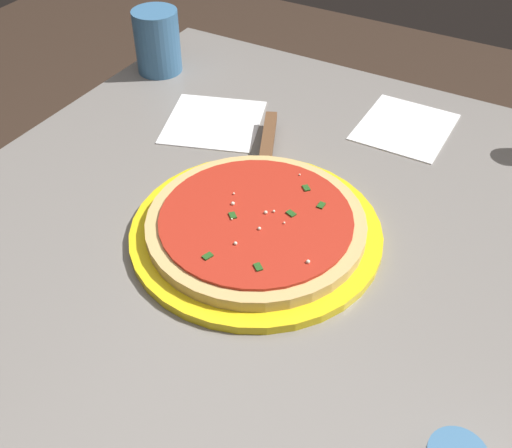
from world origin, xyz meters
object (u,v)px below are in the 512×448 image
(serving_plate, at_px, (256,232))
(pizza_server, at_px, (266,154))
(pizza, at_px, (256,223))
(cup_tall_drink, at_px, (157,41))
(napkin_folded_right, at_px, (405,127))
(napkin_loose_left, at_px, (214,122))

(serving_plate, height_order, pizza_server, pizza_server)
(pizza, distance_m, cup_tall_drink, 0.49)
(pizza, relative_size, pizza_server, 1.28)
(pizza, height_order, cup_tall_drink, cup_tall_drink)
(pizza_server, relative_size, napkin_folded_right, 1.39)
(serving_plate, distance_m, pizza_server, 0.16)
(cup_tall_drink, bearing_deg, napkin_loose_left, 60.24)
(serving_plate, distance_m, napkin_folded_right, 0.35)
(cup_tall_drink, xyz_separation_m, napkin_folded_right, (-0.03, 0.46, -0.05))
(pizza, height_order, napkin_folded_right, pizza)
(cup_tall_drink, relative_size, napkin_loose_left, 0.73)
(pizza, relative_size, napkin_folded_right, 1.77)
(serving_plate, height_order, napkin_loose_left, serving_plate)
(napkin_folded_right, bearing_deg, cup_tall_drink, -85.67)
(napkin_loose_left, bearing_deg, pizza, 43.73)
(pizza_server, height_order, cup_tall_drink, cup_tall_drink)
(napkin_folded_right, distance_m, napkin_loose_left, 0.31)
(pizza_server, bearing_deg, serving_plate, 24.13)
(serving_plate, bearing_deg, napkin_folded_right, 166.54)
(pizza, xyz_separation_m, cup_tall_drink, (-0.31, -0.38, 0.03))
(serving_plate, xyz_separation_m, pizza, (0.00, 0.00, 0.02))
(serving_plate, xyz_separation_m, pizza_server, (-0.14, -0.06, 0.01))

